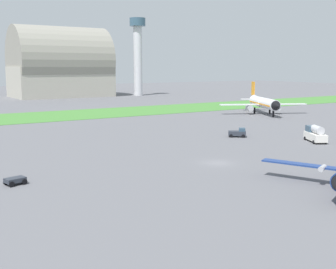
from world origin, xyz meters
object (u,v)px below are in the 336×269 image
at_px(pushback_tug_near_gate, 238,133).
at_px(fuel_truck_midfield, 315,134).
at_px(airplane_parked_jet_far, 263,103).
at_px(control_tower, 138,51).
at_px(baggage_cart_by_runway, 15,180).

height_order(pushback_tug_near_gate, fuel_truck_midfield, fuel_truck_midfield).
relative_size(airplane_parked_jet_far, pushback_tug_near_gate, 6.51).
height_order(fuel_truck_midfield, control_tower, control_tower).
xyz_separation_m(airplane_parked_jet_far, fuel_truck_midfield, (-27.95, -42.53, -1.92)).
xyz_separation_m(fuel_truck_midfield, control_tower, (37.96, 142.49, 21.27)).
bearing_deg(airplane_parked_jet_far, pushback_tug_near_gate, -24.90).
bearing_deg(airplane_parked_jet_far, fuel_truck_midfield, -7.32).
relative_size(baggage_cart_by_runway, control_tower, 0.07).
bearing_deg(airplane_parked_jet_far, control_tower, -159.73).
relative_size(pushback_tug_near_gate, baggage_cart_by_runway, 1.44).
distance_m(airplane_parked_jet_far, baggage_cart_by_runway, 95.84).
distance_m(airplane_parked_jet_far, pushback_tug_near_gate, 47.57).
distance_m(baggage_cart_by_runway, control_tower, 173.67).
distance_m(pushback_tug_near_gate, baggage_cart_by_runway, 50.36).
distance_m(airplane_parked_jet_far, control_tower, 102.31).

